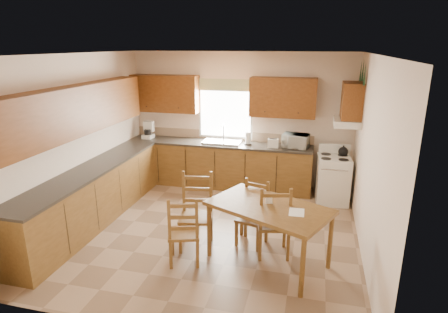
% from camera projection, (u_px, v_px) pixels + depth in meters
% --- Properties ---
extents(floor, '(4.50, 4.50, 0.00)m').
position_uv_depth(floor, '(210.00, 230.00, 5.93)').
color(floor, '#917357').
rests_on(floor, ground).
extents(ceiling, '(4.50, 4.50, 0.00)m').
position_uv_depth(ceiling, '(208.00, 54.00, 5.14)').
color(ceiling, brown).
rests_on(ceiling, floor).
extents(wall_left, '(4.50, 4.50, 0.00)m').
position_uv_depth(wall_left, '(76.00, 140.00, 6.06)').
color(wall_left, beige).
rests_on(wall_left, floor).
extents(wall_right, '(4.50, 4.50, 0.00)m').
position_uv_depth(wall_right, '(370.00, 159.00, 5.01)').
color(wall_right, beige).
rests_on(wall_right, floor).
extents(wall_back, '(4.50, 4.50, 0.00)m').
position_uv_depth(wall_back, '(240.00, 120.00, 7.62)').
color(wall_back, beige).
rests_on(wall_back, floor).
extents(wall_front, '(4.50, 4.50, 0.00)m').
position_uv_depth(wall_front, '(141.00, 212.00, 3.45)').
color(wall_front, beige).
rests_on(wall_front, floor).
extents(lower_cab_back, '(3.75, 0.60, 0.88)m').
position_uv_depth(lower_cab_back, '(219.00, 165.00, 7.70)').
color(lower_cab_back, brown).
rests_on(lower_cab_back, floor).
extents(lower_cab_left, '(0.60, 3.60, 0.88)m').
position_uv_depth(lower_cab_left, '(93.00, 197.00, 6.11)').
color(lower_cab_left, brown).
rests_on(lower_cab_left, floor).
extents(counter_back, '(3.75, 0.63, 0.04)m').
position_uv_depth(counter_back, '(219.00, 144.00, 7.56)').
color(counter_back, '#332E27').
rests_on(counter_back, lower_cab_back).
extents(counter_left, '(0.63, 3.60, 0.04)m').
position_uv_depth(counter_left, '(90.00, 170.00, 5.98)').
color(counter_left, '#332E27').
rests_on(counter_left, lower_cab_left).
extents(backsplash, '(3.75, 0.01, 0.18)m').
position_uv_depth(backsplash, '(222.00, 135.00, 7.80)').
color(backsplash, '#977E61').
rests_on(backsplash, counter_back).
extents(upper_cab_back_left, '(1.41, 0.33, 0.75)m').
position_uv_depth(upper_cab_back_left, '(165.00, 94.00, 7.68)').
color(upper_cab_back_left, brown).
rests_on(upper_cab_back_left, wall_back).
extents(upper_cab_back_right, '(1.25, 0.33, 0.75)m').
position_uv_depth(upper_cab_back_right, '(283.00, 97.00, 7.12)').
color(upper_cab_back_right, brown).
rests_on(upper_cab_back_right, wall_back).
extents(upper_cab_left, '(0.33, 3.60, 0.75)m').
position_uv_depth(upper_cab_left, '(76.00, 111.00, 5.73)').
color(upper_cab_left, brown).
rests_on(upper_cab_left, wall_left).
extents(upper_cab_stove, '(0.33, 0.62, 0.62)m').
position_uv_depth(upper_cab_stove, '(352.00, 101.00, 6.43)').
color(upper_cab_stove, brown).
rests_on(upper_cab_stove, wall_right).
extents(range_hood, '(0.44, 0.62, 0.12)m').
position_uv_depth(range_hood, '(347.00, 122.00, 6.55)').
color(range_hood, silver).
rests_on(range_hood, wall_right).
extents(window_frame, '(1.13, 0.02, 1.18)m').
position_uv_depth(window_frame, '(225.00, 110.00, 7.61)').
color(window_frame, silver).
rests_on(window_frame, wall_back).
extents(window_pane, '(1.05, 0.01, 1.10)m').
position_uv_depth(window_pane, '(225.00, 110.00, 7.60)').
color(window_pane, white).
rests_on(window_pane, wall_back).
extents(window_valance, '(1.19, 0.01, 0.24)m').
position_uv_depth(window_valance, '(225.00, 85.00, 7.44)').
color(window_valance, '#577636').
rests_on(window_valance, wall_back).
extents(sink_basin, '(0.75, 0.45, 0.04)m').
position_uv_depth(sink_basin, '(222.00, 142.00, 7.53)').
color(sink_basin, silver).
rests_on(sink_basin, counter_back).
extents(pine_decal_a, '(0.22, 0.22, 0.36)m').
position_uv_depth(pine_decal_a, '(365.00, 74.00, 5.96)').
color(pine_decal_a, '#183B21').
rests_on(pine_decal_a, wall_right).
extents(pine_decal_b, '(0.22, 0.22, 0.36)m').
position_uv_depth(pine_decal_b, '(363.00, 70.00, 6.24)').
color(pine_decal_b, '#183B21').
rests_on(pine_decal_b, wall_right).
extents(pine_decal_c, '(0.22, 0.22, 0.36)m').
position_uv_depth(pine_decal_c, '(361.00, 71.00, 6.55)').
color(pine_decal_c, '#183B21').
rests_on(pine_decal_c, wall_right).
extents(stove, '(0.62, 0.63, 0.85)m').
position_uv_depth(stove, '(333.00, 180.00, 6.90)').
color(stove, silver).
rests_on(stove, floor).
extents(coffeemaker, '(0.22, 0.25, 0.31)m').
position_uv_depth(coffeemaker, '(148.00, 131.00, 7.88)').
color(coffeemaker, silver).
rests_on(coffeemaker, counter_back).
extents(paper_towel, '(0.11, 0.11, 0.25)m').
position_uv_depth(paper_towel, '(248.00, 138.00, 7.39)').
color(paper_towel, white).
rests_on(paper_towel, counter_back).
extents(toaster, '(0.21, 0.14, 0.17)m').
position_uv_depth(toaster, '(273.00, 143.00, 7.19)').
color(toaster, silver).
rests_on(toaster, counter_back).
extents(microwave, '(0.50, 0.40, 0.27)m').
position_uv_depth(microwave, '(296.00, 141.00, 7.16)').
color(microwave, silver).
rests_on(microwave, counter_back).
extents(dining_table, '(1.76, 1.45, 0.82)m').
position_uv_depth(dining_table, '(268.00, 234.00, 4.97)').
color(dining_table, brown).
rests_on(dining_table, floor).
extents(chair_near_left, '(0.51, 0.49, 0.97)m').
position_uv_depth(chair_near_left, '(184.00, 229.00, 4.96)').
color(chair_near_left, brown).
rests_on(chair_near_left, floor).
extents(chair_near_right, '(0.52, 0.51, 1.04)m').
position_uv_depth(chair_near_right, '(273.00, 220.00, 5.13)').
color(chair_near_right, brown).
rests_on(chair_near_right, floor).
extents(chair_far_left, '(0.52, 0.51, 1.09)m').
position_uv_depth(chair_far_left, '(196.00, 213.00, 5.30)').
color(chair_far_left, brown).
rests_on(chair_far_left, floor).
extents(chair_far_right, '(0.48, 0.46, 0.95)m').
position_uv_depth(chair_far_right, '(252.00, 215.00, 5.40)').
color(chair_far_right, brown).
rests_on(chair_far_right, floor).
extents(table_paper, '(0.19, 0.25, 0.00)m').
position_uv_depth(table_paper, '(297.00, 212.00, 4.66)').
color(table_paper, white).
rests_on(table_paper, dining_table).
extents(table_card, '(0.09, 0.03, 0.12)m').
position_uv_depth(table_card, '(269.00, 199.00, 4.90)').
color(table_card, white).
rests_on(table_card, dining_table).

